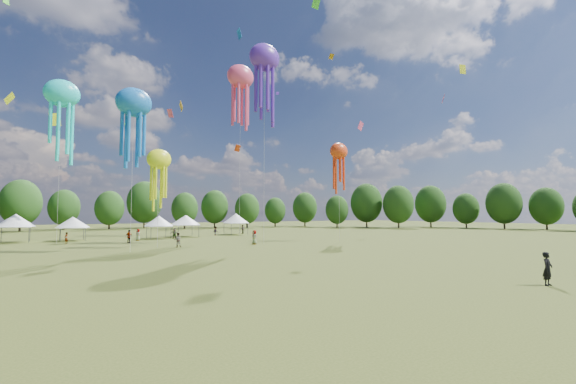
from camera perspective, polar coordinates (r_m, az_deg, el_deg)
ground at (r=21.14m, az=26.25°, el=-14.48°), size 300.00×300.00×0.00m
observer_main at (r=26.42m, az=35.59°, el=-9.76°), size 0.72×0.49×1.94m
spectator_near at (r=47.47m, az=-16.91°, el=-7.22°), size 0.96×0.80×1.78m
spectators_far at (r=62.60m, az=-14.84°, el=-6.28°), size 31.95×24.72×1.89m
festival_tents at (r=66.51m, az=-21.26°, el=-4.14°), size 40.17×8.35×4.17m
show_kites at (r=58.75m, az=-13.48°, el=13.63°), size 39.55×22.32×32.23m
small_kites at (r=59.91m, az=-14.01°, el=23.72°), size 68.83×53.85×39.90m
treeline at (r=74.49m, az=-22.46°, el=-1.30°), size 201.57×95.24×13.43m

